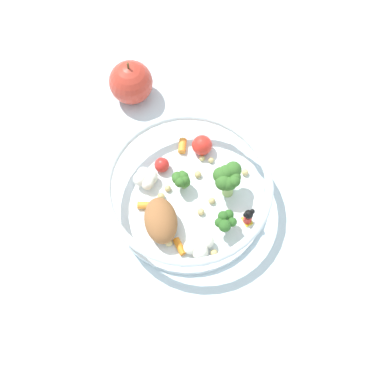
{
  "coord_description": "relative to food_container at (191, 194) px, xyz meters",
  "views": [
    {
      "loc": [
        0.11,
        0.31,
        0.74
      ],
      "look_at": [
        -0.0,
        0.0,
        0.04
      ],
      "focal_mm": 47.88,
      "sensor_mm": 36.0,
      "label": 1
    }
  ],
  "objects": [
    {
      "name": "ground_plane",
      "position": [
        0.0,
        -0.0,
        -0.03
      ],
      "size": [
        2.4,
        2.4,
        0.0
      ],
      "primitive_type": "plane",
      "color": "silver"
    },
    {
      "name": "food_container",
      "position": [
        0.0,
        0.0,
        0.0
      ],
      "size": [
        0.25,
        0.25,
        0.07
      ],
      "color": "white",
      "rests_on": "ground_plane"
    },
    {
      "name": "loose_apple",
      "position": [
        0.03,
        -0.23,
        0.0
      ],
      "size": [
        0.07,
        0.07,
        0.09
      ],
      "color": "#BC3828",
      "rests_on": "ground_plane"
    }
  ]
}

